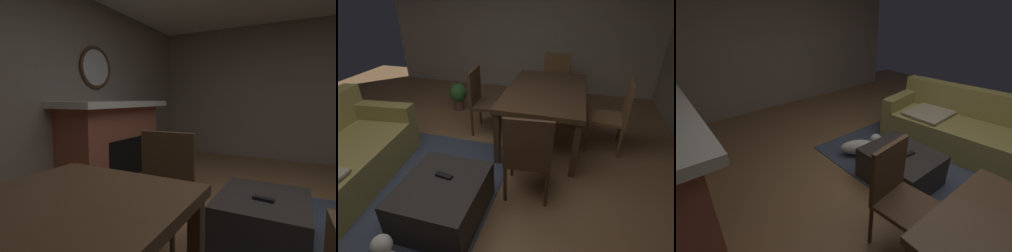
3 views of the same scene
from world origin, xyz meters
The scene contains 11 objects.
floor centered at (0.00, 0.00, 0.00)m, with size 8.45×8.45×0.00m, color olive.
wall_right_window_side centered at (3.52, 0.00, 1.30)m, with size 0.12×5.72×2.61m, color #B2A59B.
area_rug centered at (-0.22, 0.53, 0.01)m, with size 2.60×2.00×0.01m, color #3D475B.
ottoman_coffee_table centered at (-0.22, -0.09, 0.20)m, with size 0.81×0.70×0.40m, color #2D2826.
tv_remote centered at (-0.14, -0.08, 0.41)m, with size 0.05×0.16×0.02m, color black.
dining_table centered at (1.44, -0.76, 0.67)m, with size 1.61×1.00×0.74m.
dining_chair_north centered at (1.44, 0.14, 0.52)m, with size 0.47×0.47×0.93m.
dining_chair_south centered at (1.44, -1.65, 0.52)m, with size 0.48×0.48×0.93m.
dining_chair_west centered at (0.25, -0.76, 0.52)m, with size 0.48×0.48×0.93m.
dining_chair_east centered at (2.64, -0.76, 0.52)m, with size 0.47×0.47×0.93m.
potted_plant centered at (2.03, 0.82, 0.28)m, with size 0.31×0.31×0.48m.
Camera 2 is at (-1.68, -1.09, 1.87)m, focal length 26.75 mm.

